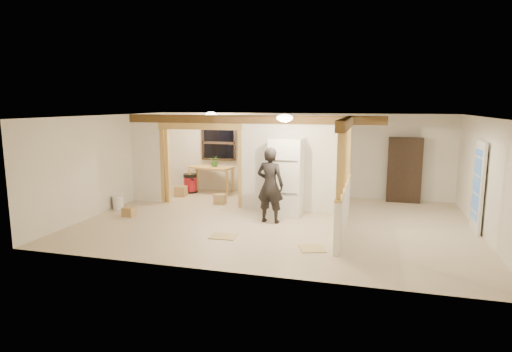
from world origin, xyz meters
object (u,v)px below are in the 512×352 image
(work_table, at_px, (212,180))
(shop_vac, at_px, (190,183))
(bookshelf, at_px, (404,170))
(refrigerator, at_px, (287,177))
(woman, at_px, (270,185))

(work_table, xyz_separation_m, shop_vac, (-0.66, -0.15, -0.11))
(shop_vac, relative_size, bookshelf, 0.33)
(refrigerator, distance_m, shop_vac, 3.99)
(shop_vac, height_order, bookshelf, bookshelf)
(woman, bearing_deg, shop_vac, -32.85)
(work_table, distance_m, shop_vac, 0.69)
(shop_vac, bearing_deg, work_table, 13.08)
(refrigerator, bearing_deg, work_table, 144.43)
(woman, bearing_deg, refrigerator, -98.58)
(refrigerator, distance_m, woman, 0.86)
(work_table, bearing_deg, bookshelf, 14.66)
(woman, relative_size, work_table, 1.35)
(work_table, bearing_deg, shop_vac, -154.92)
(refrigerator, xyz_separation_m, bookshelf, (2.96, 2.27, -0.05))
(woman, bearing_deg, work_table, -40.98)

